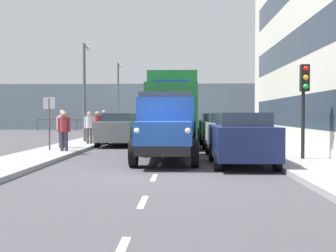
# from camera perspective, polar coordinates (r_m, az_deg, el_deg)

# --- Properties ---
(ground_plane) EXTENTS (80.00, 80.00, 0.00)m
(ground_plane) POSITION_cam_1_polar(r_m,az_deg,el_deg) (20.45, -0.01, -3.00)
(ground_plane) COLOR #423F44
(sidewalk_left) EXTENTS (2.21, 40.00, 0.15)m
(sidewalk_left) POSITION_cam_1_polar(r_m,az_deg,el_deg) (20.81, 13.09, -2.76)
(sidewalk_left) COLOR gray
(sidewalk_left) RESTS_ON ground_plane
(sidewalk_right) EXTENTS (2.21, 40.00, 0.15)m
(sidewalk_right) POSITION_cam_1_polar(r_m,az_deg,el_deg) (21.15, -12.89, -2.69)
(sidewalk_right) COLOR gray
(sidewalk_right) RESTS_ON ground_plane
(road_centreline_markings) EXTENTS (0.12, 36.75, 0.01)m
(road_centreline_markings) POSITION_cam_1_polar(r_m,az_deg,el_deg) (20.44, -0.01, -3.00)
(road_centreline_markings) COLOR silver
(road_centreline_markings) RESTS_ON ground_plane
(sea_horizon) EXTENTS (80.00, 0.80, 5.00)m
(sea_horizon) POSITION_cam_1_polar(r_m,az_deg,el_deg) (43.39, 1.12, 2.77)
(sea_horizon) COLOR gray
(sea_horizon) RESTS_ON ground_plane
(seawall_railing) EXTENTS (28.08, 0.08, 1.20)m
(seawall_railing) POSITION_cam_1_polar(r_m,az_deg,el_deg) (39.79, 1.03, 0.59)
(seawall_railing) COLOR #4C5156
(seawall_railing) RESTS_ON ground_plane
(truck_vintage_blue) EXTENTS (2.17, 5.64, 2.43)m
(truck_vintage_blue) POSITION_cam_1_polar(r_m,az_deg,el_deg) (13.78, -0.32, -0.36)
(truck_vintage_blue) COLOR black
(truck_vintage_blue) RESTS_ON ground_plane
(lorry_cargo_green) EXTENTS (2.58, 8.20, 3.87)m
(lorry_cargo_green) POSITION_cam_1_polar(r_m,az_deg,el_deg) (21.58, 0.71, 2.76)
(lorry_cargo_green) COLOR #1E7033
(lorry_cargo_green) RESTS_ON ground_plane
(car_navy_kerbside_near) EXTENTS (1.92, 3.89, 1.72)m
(car_navy_kerbside_near) POSITION_cam_1_polar(r_m,az_deg,el_deg) (13.04, 10.51, -1.75)
(car_navy_kerbside_near) COLOR navy
(car_navy_kerbside_near) RESTS_ON ground_plane
(car_silver_kerbside_1) EXTENTS (1.87, 3.98, 1.72)m
(car_silver_kerbside_1) POSITION_cam_1_polar(r_m,az_deg,el_deg) (17.96, 8.20, -0.81)
(car_silver_kerbside_1) COLOR #B7BABF
(car_silver_kerbside_1) RESTS_ON ground_plane
(car_teal_kerbside_2) EXTENTS (1.88, 4.21, 1.72)m
(car_teal_kerbside_2) POSITION_cam_1_polar(r_m,az_deg,el_deg) (23.34, 6.79, -0.23)
(car_teal_kerbside_2) COLOR #1E6670
(car_teal_kerbside_2) RESTS_ON ground_plane
(car_grey_oppositeside_0) EXTENTS (1.89, 4.18, 1.72)m
(car_grey_oppositeside_0) POSITION_cam_1_polar(r_m,az_deg,el_deg) (21.29, -7.11, -0.42)
(car_grey_oppositeside_0) COLOR slate
(car_grey_oppositeside_0) RESTS_ON ground_plane
(car_black_oppositeside_1) EXTENTS (1.87, 4.70, 1.72)m
(car_black_oppositeside_1) POSITION_cam_1_polar(r_m,az_deg,el_deg) (27.75, -4.95, 0.08)
(car_black_oppositeside_1) COLOR black
(car_black_oppositeside_1) RESTS_ON ground_plane
(car_white_oppositeside_2) EXTENTS (1.95, 4.03, 1.72)m
(car_white_oppositeside_2) POSITION_cam_1_polar(r_m,az_deg,el_deg) (34.50, -3.56, 0.39)
(car_white_oppositeside_2) COLOR white
(car_white_oppositeside_2) RESTS_ON ground_plane
(pedestrian_couple_b) EXTENTS (0.53, 0.34, 1.64)m
(pedestrian_couple_b) POSITION_cam_1_polar(r_m,az_deg,el_deg) (17.03, -14.70, -0.25)
(pedestrian_couple_b) COLOR #383342
(pedestrian_couple_b) RESTS_ON sidewalk_right
(pedestrian_near_railing) EXTENTS (0.53, 0.34, 1.72)m
(pedestrian_near_railing) POSITION_cam_1_polar(r_m,az_deg,el_deg) (18.70, -14.93, 0.07)
(pedestrian_near_railing) COLOR #383342
(pedestrian_near_railing) RESTS_ON sidewalk_right
(pedestrian_couple_a) EXTENTS (0.53, 0.34, 1.67)m
(pedestrian_couple_a) POSITION_cam_1_polar(r_m,az_deg,el_deg) (21.02, -11.23, 0.17)
(pedestrian_couple_a) COLOR #4C473D
(pedestrian_couple_a) RESTS_ON sidewalk_right
(pedestrian_with_bag) EXTENTS (0.53, 0.34, 1.69)m
(pedestrian_with_bag) POSITION_cam_1_polar(r_m,az_deg,el_deg) (22.54, -10.11, 0.32)
(pedestrian_with_bag) COLOR black
(pedestrian_with_bag) RESTS_ON sidewalk_right
(pedestrian_in_dark_coat) EXTENTS (0.53, 0.34, 1.77)m
(pedestrian_in_dark_coat) POSITION_cam_1_polar(r_m,az_deg,el_deg) (24.65, -9.18, 0.55)
(pedestrian_in_dark_coat) COLOR black
(pedestrian_in_dark_coat) RESTS_ON sidewalk_right
(traffic_light_near) EXTENTS (0.28, 0.41, 3.20)m
(traffic_light_near) POSITION_cam_1_polar(r_m,az_deg,el_deg) (14.26, 18.97, 4.82)
(traffic_light_near) COLOR black
(traffic_light_near) RESTS_ON sidewalk_left
(lamp_post_promenade) EXTENTS (0.32, 1.14, 5.52)m
(lamp_post_promenade) POSITION_cam_1_polar(r_m,az_deg,el_deg) (23.10, -11.81, 6.19)
(lamp_post_promenade) COLOR #59595B
(lamp_post_promenade) RESTS_ON sidewalk_right
(lamp_post_far) EXTENTS (0.32, 1.14, 5.88)m
(lamp_post_far) POSITION_cam_1_polar(r_m,az_deg,el_deg) (34.09, -7.12, 5.06)
(lamp_post_far) COLOR #59595B
(lamp_post_far) RESTS_ON sidewalk_right
(street_sign) EXTENTS (0.50, 0.07, 2.25)m
(street_sign) POSITION_cam_1_polar(r_m,az_deg,el_deg) (17.66, -16.68, 1.66)
(street_sign) COLOR #4C4C4C
(street_sign) RESTS_ON sidewalk_right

